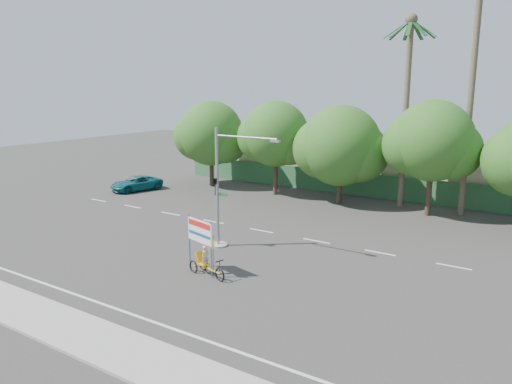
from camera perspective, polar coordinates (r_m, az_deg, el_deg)
The scene contains 14 objects.
ground at distance 25.45m, azimuth -5.38°, elevation -9.44°, with size 120.00×120.00×0.00m, color #33302D.
sidewalk_near at distance 20.66m, azimuth -18.94°, elevation -15.25°, with size 50.00×2.40×0.12m, color gray.
fence at distance 43.40m, azimuth 12.58°, elevation 0.77°, with size 38.00×0.08×2.00m, color #336B3D.
building_left at distance 51.43m, azimuth 3.98°, elevation 3.91°, with size 12.00×8.00×4.00m, color beige.
building_right at distance 45.56m, azimuth 24.11°, elevation 1.55°, with size 14.00×8.00×3.60m, color beige.
tree_far_left at distance 46.73m, azimuth -5.21°, elevation 6.47°, with size 7.14×6.00×7.96m.
tree_left at distance 42.72m, azimuth 2.21°, elevation 6.38°, with size 6.66×5.60×8.07m.
tree_center at distance 40.04m, azimuth 9.59°, elevation 4.98°, with size 7.62×6.40×7.85m.
tree_right at distance 37.71m, azimuth 19.45°, elevation 5.21°, with size 6.90×5.80×8.36m.
palm_tall at distance 38.54m, azimuth 23.59°, elevation 12.83°, with size 3.73×3.79×17.45m.
palm_short at distance 39.58m, azimuth 16.87°, elevation 10.94°, with size 3.73×3.79×14.45m.
traffic_signal at distance 28.88m, azimuth -3.97°, elevation -0.73°, with size 4.72×1.10×7.00m.
trike_billboard at distance 25.28m, azimuth -6.01°, elevation -6.80°, with size 2.86×1.11×2.89m.
pickup_truck at distance 46.22m, azimuth -13.52°, elevation 0.96°, with size 2.14×4.63×1.29m, color #0E5F68.
Camera 1 is at (14.89, -18.40, 9.33)m, focal length 35.00 mm.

